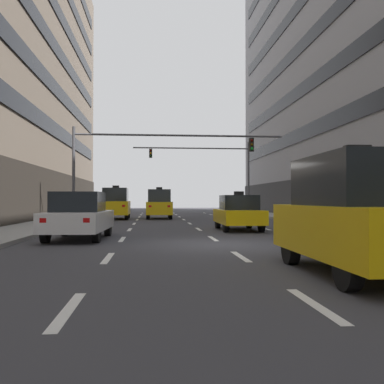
{
  "coord_description": "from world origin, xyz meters",
  "views": [
    {
      "loc": [
        -2.18,
        -13.74,
        1.42
      ],
      "look_at": [
        0.36,
        14.54,
        1.9
      ],
      "focal_mm": 41.02,
      "sensor_mm": 36.0,
      "label": 1
    }
  ],
  "objects_px": {
    "car_driving_2": "(79,216)",
    "taxi_driving_3": "(358,215)",
    "taxi_driving_0": "(238,213)",
    "traffic_signal_1": "(213,163)",
    "taxi_driving_4": "(159,204)",
    "taxi_driving_1": "(116,204)",
    "traffic_signal_0": "(148,153)"
  },
  "relations": [
    {
      "from": "car_driving_2",
      "to": "taxi_driving_3",
      "type": "bearing_deg",
      "value": -50.81
    },
    {
      "from": "taxi_driving_0",
      "to": "taxi_driving_3",
      "type": "relative_size",
      "value": 0.93
    },
    {
      "from": "taxi_driving_3",
      "to": "traffic_signal_1",
      "type": "height_order",
      "value": "traffic_signal_1"
    },
    {
      "from": "car_driving_2",
      "to": "taxi_driving_4",
      "type": "relative_size",
      "value": 1.02
    },
    {
      "from": "taxi_driving_0",
      "to": "taxi_driving_1",
      "type": "distance_m",
      "value": 13.78
    },
    {
      "from": "car_driving_2",
      "to": "taxi_driving_0",
      "type": "bearing_deg",
      "value": 31.93
    },
    {
      "from": "taxi_driving_4",
      "to": "traffic_signal_1",
      "type": "relative_size",
      "value": 0.4
    },
    {
      "from": "taxi_driving_3",
      "to": "traffic_signal_1",
      "type": "xyz_separation_m",
      "value": [
        1.83,
        33.05,
        3.71
      ]
    },
    {
      "from": "taxi_driving_0",
      "to": "car_driving_2",
      "type": "bearing_deg",
      "value": -148.07
    },
    {
      "from": "taxi_driving_0",
      "to": "taxi_driving_1",
      "type": "height_order",
      "value": "taxi_driving_1"
    },
    {
      "from": "taxi_driving_0",
      "to": "car_driving_2",
      "type": "xyz_separation_m",
      "value": [
        -6.54,
        -4.08,
        0.03
      ]
    },
    {
      "from": "taxi_driving_4",
      "to": "traffic_signal_0",
      "type": "distance_m",
      "value": 6.62
    },
    {
      "from": "car_driving_2",
      "to": "traffic_signal_1",
      "type": "height_order",
      "value": "traffic_signal_1"
    },
    {
      "from": "car_driving_2",
      "to": "taxi_driving_3",
      "type": "relative_size",
      "value": 0.98
    },
    {
      "from": "taxi_driving_0",
      "to": "taxi_driving_3",
      "type": "bearing_deg",
      "value": -90.41
    },
    {
      "from": "taxi_driving_0",
      "to": "traffic_signal_0",
      "type": "xyz_separation_m",
      "value": [
        -4.23,
        6.8,
        3.47
      ]
    },
    {
      "from": "taxi_driving_1",
      "to": "traffic_signal_0",
      "type": "relative_size",
      "value": 0.36
    },
    {
      "from": "car_driving_2",
      "to": "traffic_signal_1",
      "type": "relative_size",
      "value": 0.41
    },
    {
      "from": "car_driving_2",
      "to": "traffic_signal_0",
      "type": "bearing_deg",
      "value": 78.02
    },
    {
      "from": "taxi_driving_0",
      "to": "traffic_signal_1",
      "type": "distance_m",
      "value": 21.51
    },
    {
      "from": "traffic_signal_0",
      "to": "traffic_signal_1",
      "type": "xyz_separation_m",
      "value": [
        5.98,
        14.26,
        0.56
      ]
    },
    {
      "from": "taxi_driving_0",
      "to": "taxi_driving_4",
      "type": "relative_size",
      "value": 0.97
    },
    {
      "from": "taxi_driving_4",
      "to": "car_driving_2",
      "type": "bearing_deg",
      "value": -100.5
    },
    {
      "from": "traffic_signal_0",
      "to": "traffic_signal_1",
      "type": "relative_size",
      "value": 1.17
    },
    {
      "from": "taxi_driving_1",
      "to": "traffic_signal_1",
      "type": "xyz_separation_m",
      "value": [
        8.35,
        8.96,
        3.71
      ]
    },
    {
      "from": "taxi_driving_1",
      "to": "car_driving_2",
      "type": "xyz_separation_m",
      "value": [
        0.06,
        -16.16,
        -0.29
      ]
    },
    {
      "from": "taxi_driving_3",
      "to": "taxi_driving_4",
      "type": "xyz_separation_m",
      "value": [
        -3.37,
        24.54,
        -0.05
      ]
    },
    {
      "from": "traffic_signal_0",
      "to": "traffic_signal_1",
      "type": "bearing_deg",
      "value": 67.24
    },
    {
      "from": "car_driving_2",
      "to": "taxi_driving_4",
      "type": "xyz_separation_m",
      "value": [
        3.08,
        16.62,
        0.24
      ]
    },
    {
      "from": "traffic_signal_1",
      "to": "taxi_driving_3",
      "type": "bearing_deg",
      "value": -93.17
    },
    {
      "from": "taxi_driving_0",
      "to": "traffic_signal_1",
      "type": "bearing_deg",
      "value": 85.26
    },
    {
      "from": "taxi_driving_1",
      "to": "traffic_signal_1",
      "type": "distance_m",
      "value": 12.8
    }
  ]
}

